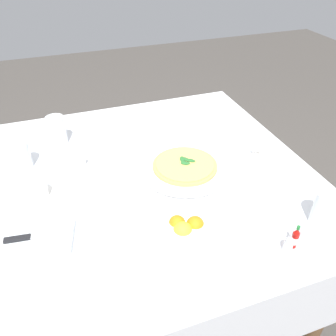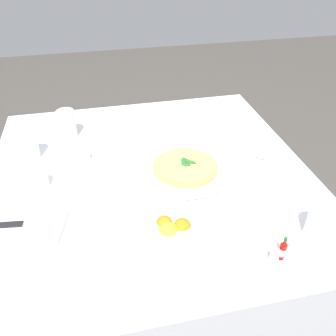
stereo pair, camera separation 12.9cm
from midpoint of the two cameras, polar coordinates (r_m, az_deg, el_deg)
The scene contains 16 objects.
ground_plane at distance 1.85m, azimuth -0.03°, elevation -19.87°, with size 8.00×8.00×0.00m, color #4C4742.
dining_table at distance 1.37m, azimuth -0.04°, elevation -5.09°, with size 1.20×1.20×0.75m.
pizza_plate at distance 1.30m, azimuth 5.71°, elevation -0.33°, with size 0.34×0.34×0.02m.
pizza at distance 1.29m, azimuth 5.75°, elevation 0.18°, with size 0.25×0.25×0.02m.
coffee_cup_back_corner at distance 1.27m, azimuth -18.31°, elevation -2.19°, with size 0.13×0.13×0.06m.
coffee_cup_far_left at distance 1.40m, azimuth 19.79°, elevation 1.32°, with size 0.13×0.13×0.06m.
water_glass_left_edge at distance 1.14m, azimuth 26.77°, elevation -8.44°, with size 0.07×0.07×0.12m.
water_glass_center_back at distance 1.54m, azimuth -14.16°, elevation 6.84°, with size 0.08×0.08×0.12m.
water_glass_near_right at distance 1.44m, azimuth -19.74°, elevation 3.19°, with size 0.07×0.07×0.11m.
napkin_folded at distance 1.13m, azimuth -19.35°, elevation -9.40°, with size 0.24×0.17×0.02m.
dinner_knife at distance 1.12m, azimuth -19.36°, elevation -8.90°, with size 0.20×0.04×0.01m.
citrus_bowl at distance 1.04m, azimuth 4.18°, elevation -10.29°, with size 0.15×0.15×0.07m.
hot_sauce_bottle at distance 1.05m, azimuth 22.02°, elevation -12.68°, with size 0.02×0.02×0.08m.
salt_shaker at distance 1.07m, azimuth 22.92°, elevation -12.27°, with size 0.03×0.03×0.06m.
pepper_shaker at distance 1.04m, azimuth 20.85°, elevation -13.77°, with size 0.03×0.03×0.06m.
menu_card at distance 1.38m, azimuth -12.20°, elevation 2.35°, with size 0.09×0.03×0.06m.
Camera 2 is at (-0.16, -1.02, 1.53)m, focal length 36.56 mm.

